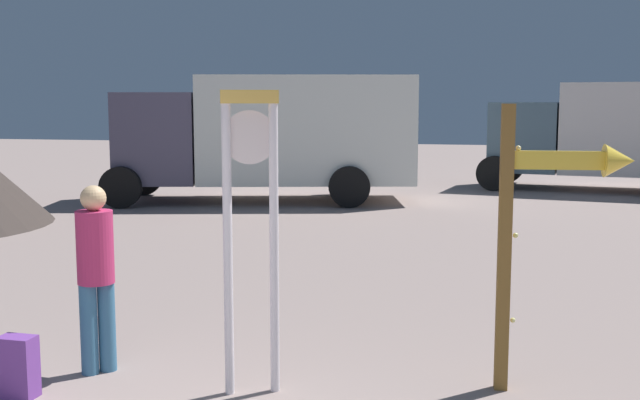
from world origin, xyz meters
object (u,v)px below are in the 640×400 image
Objects in this scene: box_truck_near at (272,132)px; box_truck_far at (619,132)px; backpack at (19,367)px; person_near_clock at (96,269)px; standing_clock at (251,211)px; arrow_sign at (549,209)px.

box_truck_near is 1.11× the size of box_truck_far.
backpack is 12.15m from box_truck_near.
backpack is at bearing -115.28° from person_near_clock.
arrow_sign is at bearing 14.55° from standing_clock.
arrow_sign is (2.19, 0.57, 0.02)m from standing_clock.
backpack is 0.07× the size of box_truck_near.
person_near_clock is 16.57m from box_truck_far.
standing_clock is 11.92m from box_truck_near.
box_truck_far is at bearing 68.79° from backpack.
arrow_sign is 0.31× the size of box_truck_near.
box_truck_near is (-3.46, 11.41, 0.17)m from standing_clock.
person_near_clock is 0.24× the size of box_truck_far.
person_near_clock is 11.51m from box_truck_near.
backpack is (-1.69, -0.53, -1.19)m from standing_clock.
box_truck_far is (4.56, 15.57, 0.10)m from standing_clock.
person_near_clock is at bearing -172.68° from arrow_sign.
person_near_clock is at bearing 175.52° from standing_clock.
backpack is at bearing -164.14° from arrow_sign.
standing_clock is at bearing 17.55° from backpack.
box_truck_near reaches higher than box_truck_far.
standing_clock reaches higher than arrow_sign.
backpack is (-3.88, -1.10, -1.20)m from arrow_sign.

